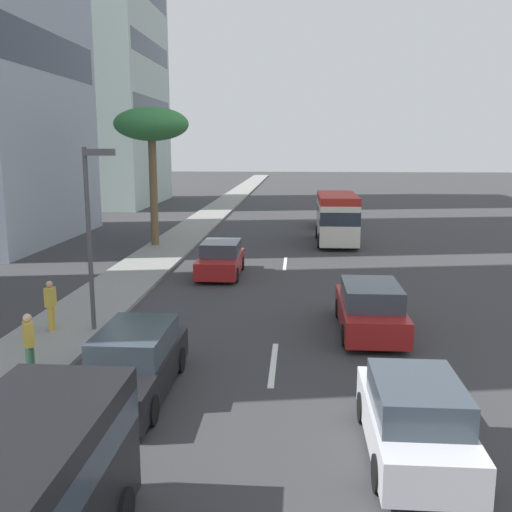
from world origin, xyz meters
name	(u,v)px	position (x,y,z in m)	size (l,w,h in m)	color
ground_plane	(287,244)	(31.50, 0.00, 0.00)	(198.00, 198.00, 0.00)	#38383A
sidewalk_right	(177,241)	(31.50, 6.75, 0.07)	(162.00, 2.86, 0.15)	gray
lane_stripe_mid	(273,364)	(11.88, 0.00, 0.01)	(3.20, 0.16, 0.01)	silver
lane_stripe_far	(285,264)	(25.43, 0.00, 0.01)	(3.20, 0.16, 0.01)	silver
car_lead	(330,216)	(39.07, -2.96, 0.78)	(4.45, 1.80, 1.65)	black
minibus_second	(337,217)	(31.80, -2.94, 1.63)	(6.08, 2.37, 2.97)	silver
car_third	(370,309)	(14.88, -2.91, 0.75)	(4.63, 1.93, 1.59)	#A51E1E
car_fourth	(221,259)	(22.59, 2.86, 0.73)	(4.10, 1.86, 1.54)	#A51E1E
car_fifth	(414,419)	(7.41, -2.84, 0.74)	(4.06, 1.79, 1.57)	silver
car_sixth	(134,364)	(9.80, 3.21, 0.74)	(4.70, 1.80, 1.55)	black
van_seventh	(9,511)	(3.38, 2.92, 1.32)	(4.78, 2.09, 2.30)	black
pedestrian_near_lamp	(29,342)	(10.24, 5.95, 1.04)	(0.39, 0.36, 1.62)	#4C8C66
pedestrian_mid_block	(51,304)	(13.84, 6.97, 1.00)	(0.36, 0.29, 1.57)	gold
palm_tree	(151,126)	(29.70, 7.66, 6.86)	(4.17, 4.17, 7.79)	brown
street_lamp	(92,216)	(14.06, 5.59, 3.70)	(0.24, 0.97, 5.60)	#4C4C51
office_tower_far	(98,8)	(54.66, 18.84, 18.83)	(15.10, 10.18, 37.65)	#B2C6BC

